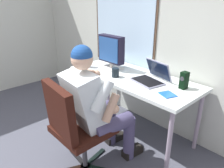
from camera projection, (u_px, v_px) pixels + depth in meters
name	position (u px, v px, depth m)	size (l,w,h in m)	color
wall_rear	(146.00, 27.00, 2.74)	(4.81, 0.08, 2.54)	beige
desk	(132.00, 81.00, 2.60)	(1.61, 0.69, 0.76)	gray
office_chair	(73.00, 124.00, 1.99)	(0.59, 0.60, 0.96)	black
person_seated	(96.00, 105.00, 2.09)	(0.55, 0.80, 1.27)	#443F63
crt_monitor	(111.00, 51.00, 2.75)	(0.38, 0.21, 0.43)	beige
laptop	(152.00, 76.00, 2.41)	(0.40, 0.38, 0.22)	gray
wine_glass	(88.00, 60.00, 2.85)	(0.08, 0.08, 0.15)	silver
desk_speaker	(184.00, 80.00, 2.20)	(0.07, 0.09, 0.18)	black
cd_case	(168.00, 94.00, 2.09)	(0.18, 0.17, 0.01)	blue
coffee_mug	(115.00, 73.00, 2.53)	(0.08, 0.08, 0.11)	black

